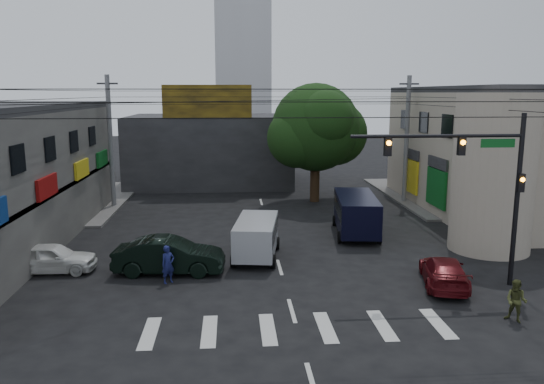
{
  "coord_description": "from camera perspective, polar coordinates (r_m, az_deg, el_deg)",
  "views": [
    {
      "loc": [
        -2.17,
        -21.45,
        7.99
      ],
      "look_at": [
        -0.2,
        4.0,
        3.2
      ],
      "focal_mm": 35.0,
      "sensor_mm": 36.0,
      "label": 1
    }
  ],
  "objects": [
    {
      "name": "navy_van",
      "position": [
        30.6,
        9.02,
        -2.48
      ],
      "size": [
        6.08,
        3.46,
        2.23
      ],
      "primitive_type": null,
      "rotation": [
        0.0,
        0.0,
        1.45
      ],
      "color": "black",
      "rests_on": "ground"
    },
    {
      "name": "traffic_gantry",
      "position": [
        22.97,
        21.42,
        1.99
      ],
      "size": [
        7.1,
        0.35,
        7.2
      ],
      "color": "black",
      "rests_on": "ground"
    },
    {
      "name": "building_right",
      "position": [
        40.12,
        25.85,
        3.87
      ],
      "size": [
        14.0,
        18.0,
        8.0
      ],
      "primitive_type": "cube",
      "color": "#A1927F",
      "rests_on": "ground"
    },
    {
      "name": "utility_pole_far_left",
      "position": [
        38.51,
        -16.97,
        5.13
      ],
      "size": [
        0.32,
        0.32,
        9.2
      ],
      "primitive_type": "cylinder",
      "color": "#59595B",
      "rests_on": "ground"
    },
    {
      "name": "billboard",
      "position": [
        42.59,
        -6.99,
        9.63
      ],
      "size": [
        7.0,
        0.3,
        2.6
      ],
      "primitive_type": "cube",
      "color": "olive",
      "rests_on": "building_far"
    },
    {
      "name": "traffic_officer",
      "position": [
        23.11,
        -11.12,
        -7.65
      ],
      "size": [
        0.97,
        0.95,
        1.64
      ],
      "primitive_type": "imported",
      "rotation": [
        0.0,
        0.0,
        0.61
      ],
      "color": "#161B4E",
      "rests_on": "ground"
    },
    {
      "name": "dark_sedan",
      "position": [
        24.34,
        -10.99,
        -6.73
      ],
      "size": [
        2.44,
        5.15,
        1.61
      ],
      "primitive_type": "imported",
      "rotation": [
        0.0,
        0.0,
        1.5
      ],
      "color": "black",
      "rests_on": "ground"
    },
    {
      "name": "sidewalk_far_left",
      "position": [
        43.24,
        -25.82,
        -0.99
      ],
      "size": [
        16.0,
        16.0,
        0.15
      ],
      "primitive_type": "cube",
      "color": "#514F4C",
      "rests_on": "ground"
    },
    {
      "name": "white_compact",
      "position": [
        26.0,
        -22.65,
        -6.55
      ],
      "size": [
        1.65,
        3.97,
        1.34
      ],
      "primitive_type": "imported",
      "rotation": [
        0.0,
        0.0,
        1.56
      ],
      "color": "silver",
      "rests_on": "ground"
    },
    {
      "name": "pedestrian_olive",
      "position": [
        20.91,
        24.79,
        -10.59
      ],
      "size": [
        1.33,
        1.33,
        1.54
      ],
      "primitive_type": "imported",
      "rotation": [
        0.0,
        0.0,
        -0.83
      ],
      "color": "#3A401D",
      "rests_on": "ground"
    },
    {
      "name": "maroon_sedan",
      "position": [
        23.6,
        18.0,
        -8.13
      ],
      "size": [
        3.63,
        4.98,
        1.22
      ],
      "primitive_type": "imported",
      "rotation": [
        0.0,
        0.0,
        2.9
      ],
      "color": "#4E0B0F",
      "rests_on": "ground"
    },
    {
      "name": "street_tree",
      "position": [
        39.02,
        4.71,
        6.91
      ],
      "size": [
        6.4,
        6.4,
        8.7
      ],
      "color": "black",
      "rests_on": "ground"
    },
    {
      "name": "ground",
      "position": [
        22.99,
        1.28,
        -9.7
      ],
      "size": [
        160.0,
        160.0,
        0.0
      ],
      "primitive_type": "plane",
      "color": "black",
      "rests_on": "ground"
    },
    {
      "name": "building_far",
      "position": [
        47.74,
        -6.62,
        4.57
      ],
      "size": [
        14.0,
        10.0,
        6.0
      ],
      "primitive_type": "cube",
      "color": "#232326",
      "rests_on": "ground"
    },
    {
      "name": "corner_column",
      "position": [
        28.93,
        22.72,
        1.88
      ],
      "size": [
        4.0,
        4.0,
        8.0
      ],
      "primitive_type": "cylinder",
      "color": "#A1927F",
      "rests_on": "ground"
    },
    {
      "name": "silver_minivan",
      "position": [
        26.0,
        -1.69,
        -5.07
      ],
      "size": [
        4.97,
        3.14,
        1.91
      ],
      "primitive_type": null,
      "rotation": [
        0.0,
        0.0,
        1.42
      ],
      "color": "#AFB1B8",
      "rests_on": "ground"
    },
    {
      "name": "utility_pole_far_right",
      "position": [
        39.68,
        14.28,
        5.41
      ],
      "size": [
        0.32,
        0.32,
        9.2
      ],
      "primitive_type": "cylinder",
      "color": "#59595B",
      "rests_on": "ground"
    },
    {
      "name": "tower_distant",
      "position": [
        92.54,
        -3.22,
        19.33
      ],
      "size": [
        9.0,
        9.0,
        44.0
      ],
      "primitive_type": "cube",
      "color": "silver",
      "rests_on": "ground"
    },
    {
      "name": "sidewalk_far_right",
      "position": [
        45.01,
        22.28,
        -0.29
      ],
      "size": [
        16.0,
        16.0,
        0.15
      ],
      "primitive_type": "cube",
      "color": "#514F4C",
      "rests_on": "ground"
    }
  ]
}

